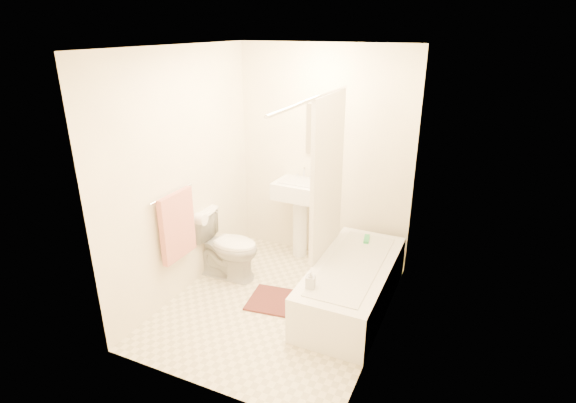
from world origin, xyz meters
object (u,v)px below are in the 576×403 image
at_px(toilet, 226,245).
at_px(bathtub, 352,285).
at_px(bath_mat, 281,302).
at_px(soap_bottle, 310,280).
at_px(sink, 299,216).

xyz_separation_m(toilet, bathtub, (1.40, 0.01, -0.14)).
bearing_deg(bathtub, bath_mat, -158.43).
height_order(bath_mat, soap_bottle, soap_bottle).
bearing_deg(bath_mat, bathtub, 21.57).
xyz_separation_m(bathtub, soap_bottle, (-0.22, -0.54, 0.31)).
xyz_separation_m(toilet, soap_bottle, (1.18, -0.53, 0.17)).
distance_m(toilet, bath_mat, 0.87).
height_order(toilet, sink, sink).
bearing_deg(bath_mat, sink, 102.85).
height_order(sink, soap_bottle, sink).
bearing_deg(toilet, soap_bottle, -115.14).
bearing_deg(soap_bottle, bath_mat, 145.99).
relative_size(bathtub, bath_mat, 2.55).
bearing_deg(bathtub, soap_bottle, -112.14).
xyz_separation_m(toilet, bath_mat, (0.75, -0.24, -0.35)).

